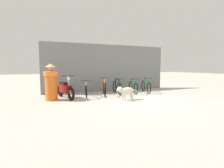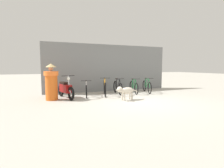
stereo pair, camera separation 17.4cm
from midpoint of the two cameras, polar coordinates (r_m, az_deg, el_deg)
The scene contains 10 objects.
ground_plane at distance 7.18m, azimuth 10.16°, elevation -5.82°, with size 60.00×60.00×0.00m, color #B7B2A5.
shop_wall_back at distance 10.22m, azimuth -0.47°, elevation 5.23°, with size 7.40×0.20×2.67m.
bicycle_0 at distance 8.39m, azimuth -7.81°, elevation -1.85°, with size 0.51×1.56×0.80m.
bicycle_1 at distance 8.68m, azimuth -1.80°, elevation -1.31°, with size 0.63×1.69×0.90m.
bicycle_2 at distance 9.11m, azimuth 2.40°, elevation -1.13°, with size 0.46×1.64×0.83m.
bicycle_3 at distance 9.45m, azimuth 7.63°, elevation -0.99°, with size 0.51×1.55×0.80m.
bicycle_4 at distance 9.87m, azimuth 11.79°, elevation -0.74°, with size 0.60×1.61×0.81m.
motorcycle at distance 8.10m, azimuth -14.33°, elevation -1.61°, with size 0.62×1.82×1.04m.
stray_dog at distance 7.42m, azimuth 5.14°, elevation -2.22°, with size 1.14×0.43×0.60m.
person_in_robes at distance 7.80m, azimuth -18.58°, elevation 0.63°, with size 0.82×0.82×1.55m.
Camera 2 is at (-3.70, -5.97, 1.43)m, focal length 28.00 mm.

